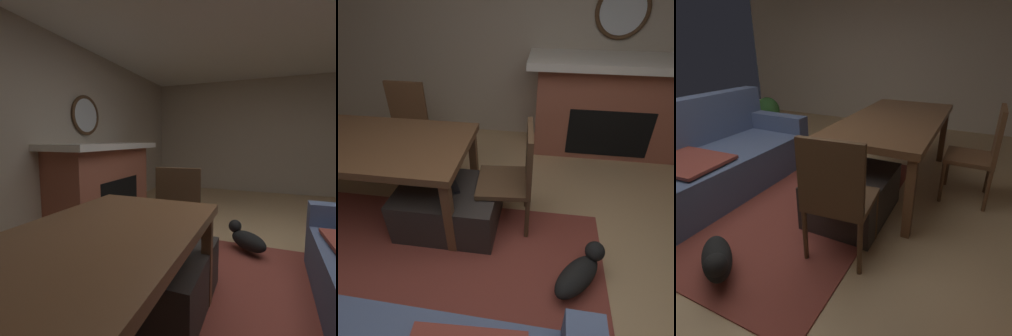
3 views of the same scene
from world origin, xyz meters
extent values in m
plane|color=tan|center=(0.00, 0.00, 0.00)|extent=(9.44, 9.44, 0.00)
cube|color=#B7A893|center=(0.00, -2.82, 1.26)|extent=(8.27, 0.12, 2.53)
cube|color=#B7A893|center=(-3.93, 0.00, 1.26)|extent=(0.12, 6.05, 2.53)
cube|color=brown|center=(0.60, -0.11, 0.01)|extent=(2.60, 2.00, 0.01)
cube|color=#9E5642|center=(-0.91, -2.46, 0.53)|extent=(1.70, 0.60, 1.06)
cube|color=black|center=(-0.91, -2.20, 0.35)|extent=(0.94, 0.10, 0.56)
cube|color=white|center=(-0.91, -2.41, 1.10)|extent=(1.94, 0.76, 0.08)
torus|color=#4C331E|center=(-0.91, -2.73, 1.55)|extent=(0.59, 0.05, 0.59)
cylinder|color=silver|center=(-0.91, -2.73, 1.55)|extent=(0.49, 0.01, 0.49)
cube|color=#2D2826|center=(0.60, -0.85, 0.20)|extent=(0.84, 0.62, 0.40)
cube|color=black|center=(0.54, -0.87, 0.41)|extent=(0.12, 0.16, 0.02)
cube|color=brown|center=(1.38, -0.97, 0.71)|extent=(1.89, 0.92, 0.06)
cube|color=brown|center=(0.50, -0.57, 0.34)|extent=(0.07, 0.07, 0.68)
cube|color=brown|center=(0.50, -1.37, 0.34)|extent=(0.07, 0.07, 0.68)
cube|color=#513823|center=(0.14, -0.97, 0.43)|extent=(0.48, 0.48, 0.04)
cube|color=#513823|center=(-0.06, -0.99, 0.69)|extent=(0.08, 0.44, 0.48)
cylinder|color=#513823|center=(0.32, -0.75, 0.21)|extent=(0.04, 0.04, 0.41)
cylinder|color=#513823|center=(0.35, -1.15, 0.21)|extent=(0.04, 0.04, 0.41)
cylinder|color=#513823|center=(-0.08, -0.79, 0.21)|extent=(0.04, 0.04, 0.41)
cylinder|color=#513823|center=(-0.04, -1.19, 0.21)|extent=(0.04, 0.04, 0.41)
cylinder|color=brown|center=(1.18, -1.53, 0.21)|extent=(0.04, 0.04, 0.41)
ellipsoid|color=black|center=(-0.47, -0.35, 0.14)|extent=(0.42, 0.45, 0.19)
sphere|color=black|center=(-0.59, -0.50, 0.25)|extent=(0.14, 0.14, 0.14)
camera|label=1|loc=(2.20, -0.20, 1.20)|focal=27.04mm
camera|label=2|loc=(-0.15, 0.92, 1.87)|focal=30.50mm
camera|label=3|loc=(-1.41, -1.73, 1.44)|focal=30.05mm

